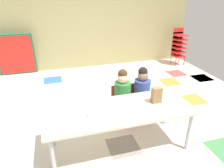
# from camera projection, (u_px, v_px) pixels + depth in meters

# --- Properties ---
(ground_plane) EXTENTS (6.12, 5.14, 0.02)m
(ground_plane) POSITION_uv_depth(u_px,v_px,m) (108.00, 113.00, 3.72)
(ground_plane) COLOR silver
(back_wall) EXTENTS (6.12, 0.10, 2.78)m
(back_wall) POSITION_uv_depth(u_px,v_px,m) (81.00, 16.00, 5.37)
(back_wall) COLOR tan
(back_wall) RESTS_ON ground_plane
(craft_table) EXTENTS (1.92, 0.73, 0.62)m
(craft_table) POSITION_uv_depth(u_px,v_px,m) (120.00, 112.00, 2.69)
(craft_table) COLOR beige
(craft_table) RESTS_ON ground_plane
(seated_child_near_camera) EXTENTS (0.32, 0.32, 0.92)m
(seated_child_near_camera) POSITION_uv_depth(u_px,v_px,m) (122.00, 91.00, 3.27)
(seated_child_near_camera) COLOR red
(seated_child_near_camera) RESTS_ON ground_plane
(seated_child_middle_seat) EXTENTS (0.32, 0.32, 0.92)m
(seated_child_middle_seat) POSITION_uv_depth(u_px,v_px,m) (142.00, 89.00, 3.36)
(seated_child_middle_seat) COLOR red
(seated_child_middle_seat) RESTS_ON ground_plane
(kid_chair_red_stack) EXTENTS (0.32, 0.30, 1.04)m
(kid_chair_red_stack) POSITION_uv_depth(u_px,v_px,m) (179.00, 45.00, 5.90)
(kid_chair_red_stack) COLOR red
(kid_chair_red_stack) RESTS_ON ground_plane
(folded_activity_table) EXTENTS (0.90, 0.29, 1.09)m
(folded_activity_table) POSITION_uv_depth(u_px,v_px,m) (16.00, 55.00, 5.12)
(folded_activity_table) COLOR #19724C
(folded_activity_table) RESTS_ON ground_plane
(paper_bag_brown) EXTENTS (0.13, 0.09, 0.22)m
(paper_bag_brown) POSITION_uv_depth(u_px,v_px,m) (157.00, 95.00, 2.79)
(paper_bag_brown) COLOR #9E754C
(paper_bag_brown) RESTS_ON craft_table
(paper_plate_near_edge) EXTENTS (0.18, 0.18, 0.01)m
(paper_plate_near_edge) POSITION_uv_depth(u_px,v_px,m) (91.00, 116.00, 2.52)
(paper_plate_near_edge) COLOR white
(paper_plate_near_edge) RESTS_ON craft_table
(paper_plate_center_table) EXTENTS (0.18, 0.18, 0.01)m
(paper_plate_center_table) POSITION_uv_depth(u_px,v_px,m) (140.00, 110.00, 2.63)
(paper_plate_center_table) COLOR white
(paper_plate_center_table) RESTS_ON craft_table
(donut_powdered_on_plate) EXTENTS (0.11, 0.11, 0.03)m
(donut_powdered_on_plate) POSITION_uv_depth(u_px,v_px,m) (91.00, 115.00, 2.51)
(donut_powdered_on_plate) COLOR white
(donut_powdered_on_plate) RESTS_ON craft_table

